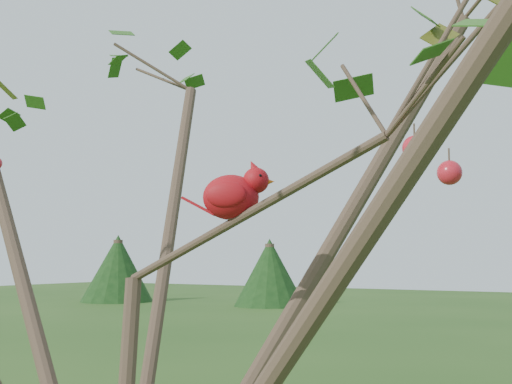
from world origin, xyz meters
TOP-DOWN VIEW (x-y plane):
  - crabapple_tree at (0.03, -0.02)m, footprint 2.35×2.05m
  - cardinal at (0.22, 0.08)m, footprint 0.18×0.12m
  - distant_trees at (-5.42, 23.25)m, footprint 42.52×9.69m

SIDE VIEW (x-z plane):
  - distant_trees at x=-5.42m, z-range -0.12..2.99m
  - cardinal at x=0.22m, z-range 2.05..2.18m
  - crabapple_tree at x=0.03m, z-range 0.65..3.60m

